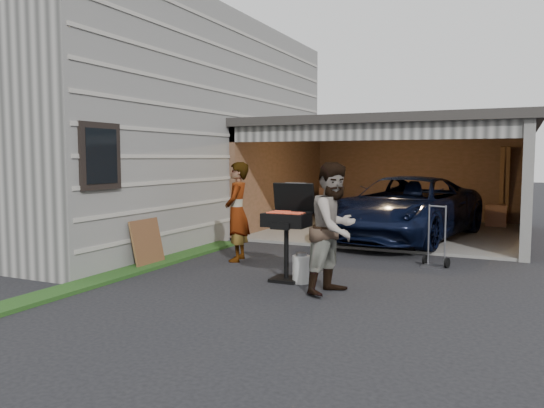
{
  "coord_description": "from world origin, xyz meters",
  "views": [
    {
      "loc": [
        3.76,
        -7.48,
        1.97
      ],
      "look_at": [
        -0.24,
        1.06,
        1.15
      ],
      "focal_mm": 35.0,
      "sensor_mm": 36.0,
      "label": 1
    }
  ],
  "objects": [
    {
      "name": "propane_tank",
      "position": [
        0.69,
        0.18,
        0.22
      ],
      "size": [
        0.35,
        0.35,
        0.43
      ],
      "primitive_type": "cylinder",
      "rotation": [
        0.0,
        0.0,
        -0.24
      ],
      "color": "#B6B6B2",
      "rests_on": "ground"
    },
    {
      "name": "man",
      "position": [
        1.35,
        -0.2,
        0.96
      ],
      "size": [
        0.96,
        1.1,
        1.91
      ],
      "primitive_type": "imported",
      "rotation": [
        0.0,
        0.0,
        1.28
      ],
      "color": "#482B1C",
      "rests_on": "ground"
    },
    {
      "name": "minivan",
      "position": [
        1.34,
        5.2,
        0.73
      ],
      "size": [
        3.31,
        5.63,
        1.47
      ],
      "primitive_type": "imported",
      "rotation": [
        0.0,
        0.0,
        -0.17
      ],
      "color": "black",
      "rests_on": "ground"
    },
    {
      "name": "ground",
      "position": [
        0.0,
        0.0,
        0.0
      ],
      "size": [
        80.0,
        80.0,
        0.0
      ],
      "primitive_type": "plane",
      "color": "black",
      "rests_on": "ground"
    },
    {
      "name": "groundcover_strip",
      "position": [
        -2.25,
        -1.0,
        0.03
      ],
      "size": [
        0.5,
        8.0,
        0.06
      ],
      "primitive_type": "cube",
      "color": "#193814",
      "rests_on": "ground"
    },
    {
      "name": "woman",
      "position": [
        -1.1,
        1.34,
        0.95
      ],
      "size": [
        0.63,
        0.79,
        1.89
      ],
      "primitive_type": "imported",
      "rotation": [
        0.0,
        0.0,
        -1.29
      ],
      "color": "#C9D7FD",
      "rests_on": "ground"
    },
    {
      "name": "house",
      "position": [
        -6.0,
        4.0,
        2.75
      ],
      "size": [
        7.0,
        11.0,
        5.5
      ],
      "primitive_type": "cube",
      "color": "#474744",
      "rests_on": "ground"
    },
    {
      "name": "plywood_panel",
      "position": [
        -2.34,
        0.19,
        0.43
      ],
      "size": [
        0.22,
        0.78,
        0.86
      ],
      "primitive_type": "cube",
      "rotation": [
        0.0,
        -0.21,
        0.0
      ],
      "color": "#502F1B",
      "rests_on": "ground"
    },
    {
      "name": "garage",
      "position": [
        0.76,
        6.79,
        1.87
      ],
      "size": [
        6.8,
        6.3,
        2.9
      ],
      "color": "#605E59",
      "rests_on": "ground"
    },
    {
      "name": "bbq_grill",
      "position": [
        0.42,
        0.24,
        0.93
      ],
      "size": [
        0.7,
        0.62,
        1.56
      ],
      "color": "black",
      "rests_on": "ground"
    },
    {
      "name": "hand_truck",
      "position": [
        2.42,
        2.34,
        0.22
      ],
      "size": [
        0.5,
        0.44,
        1.13
      ],
      "rotation": [
        0.0,
        0.0,
        -0.31
      ],
      "color": "slate",
      "rests_on": "ground"
    }
  ]
}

